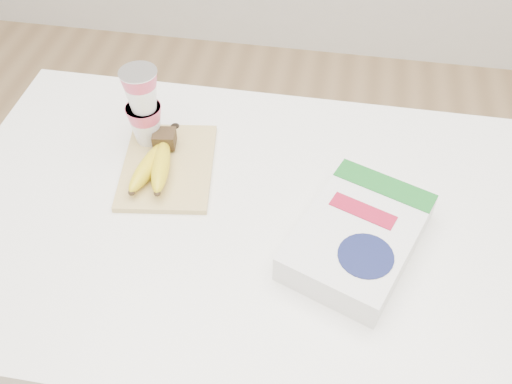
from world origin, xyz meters
TOP-DOWN VIEW (x-y plane):
  - room at (0.00, 0.00)m, footprint 4.00×4.00m
  - table at (0.00, 0.00)m, footprint 1.21×0.80m
  - cutting_board at (-0.18, 0.10)m, footprint 0.23×0.29m
  - bananas at (-0.19, 0.08)m, footprint 0.09×0.20m
  - yogurt_stack at (-0.24, 0.17)m, footprint 0.08×0.08m
  - cereal_box at (0.24, -0.04)m, footprint 0.29×0.35m

SIDE VIEW (x-z plane):
  - table at x=0.00m, z-range 0.00..0.90m
  - cutting_board at x=-0.18m, z-range 0.90..0.92m
  - cereal_box at x=0.24m, z-range 0.90..0.97m
  - bananas at x=-0.19m, z-range 0.91..0.97m
  - yogurt_stack at x=-0.24m, z-range 0.93..1.11m
  - room at x=0.00m, z-range -0.65..3.35m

